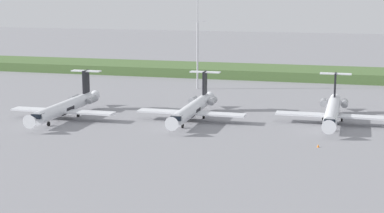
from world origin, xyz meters
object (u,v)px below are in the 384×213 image
object	(u,v)px
regional_jet_second	(193,108)
regional_jet_third	(332,111)
antenna_mast	(197,46)
regional_jet_nearest	(66,106)
safety_cone_front_marker	(318,146)

from	to	relation	value
regional_jet_second	regional_jet_third	world-z (taller)	same
regional_jet_second	antenna_mast	xyz separation A→B (m)	(-9.34, 40.19, 9.18)
regional_jet_nearest	antenna_mast	size ratio (longest dim) A/B	1.09
safety_cone_front_marker	regional_jet_third	bearing A→B (deg)	85.97
antenna_mast	safety_cone_front_marker	bearing A→B (deg)	-57.36
antenna_mast	regional_jet_second	bearing A→B (deg)	-76.92
regional_jet_nearest	regional_jet_third	distance (m)	55.96
regional_jet_second	antenna_mast	world-z (taller)	antenna_mast
regional_jet_nearest	regional_jet_third	bearing A→B (deg)	10.13
regional_jet_second	antenna_mast	bearing A→B (deg)	103.08
regional_jet_third	regional_jet_second	bearing A→B (deg)	-170.67
antenna_mast	regional_jet_third	bearing A→B (deg)	-43.21
regional_jet_second	antenna_mast	size ratio (longest dim) A/B	1.09
safety_cone_front_marker	regional_jet_second	bearing A→B (deg)	148.54
regional_jet_nearest	safety_cone_front_marker	world-z (taller)	regional_jet_nearest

